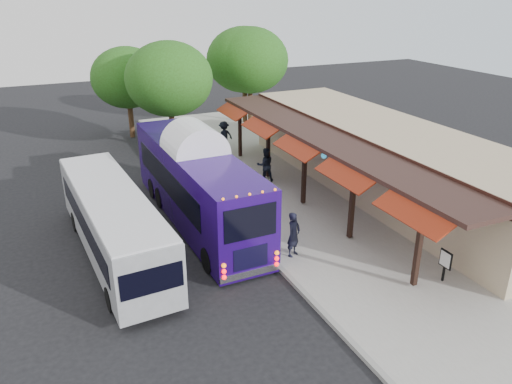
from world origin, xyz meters
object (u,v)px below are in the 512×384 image
ped_c (252,191)px  sign_board (445,261)px  ped_b (265,165)px  coach_bus (196,181)px  ped_d (224,136)px  ped_a (294,234)px  city_bus (113,221)px

ped_c → sign_board: size_ratio=1.53×
ped_b → coach_bus: bearing=43.7°
ped_c → sign_board: (3.73, -8.64, -0.11)m
coach_bus → ped_d: size_ratio=6.12×
ped_a → sign_board: bearing=-73.1°
ped_c → ped_d: (2.16, 9.30, 0.01)m
city_bus → ped_b: (8.84, 4.69, -0.43)m
city_bus → ped_c: 6.89m
ped_d → sign_board: (1.58, -17.94, -0.12)m
ped_b → ped_d: size_ratio=1.00×
coach_bus → ped_c: 2.84m
coach_bus → ped_b: coach_bus is taller
coach_bus → city_bus: bearing=-158.4°
ped_a → sign_board: size_ratio=1.50×
ped_d → city_bus: bearing=40.3°
ped_a → sign_board: 5.63m
ped_d → coach_bus: bearing=51.6°
city_bus → ped_b: size_ratio=5.50×
ped_c → ped_d: 9.55m
city_bus → ped_a: bearing=-29.8°
coach_bus → ped_a: 5.44m
city_bus → ped_d: bearing=47.3°
ped_a → city_bus: bearing=124.6°
city_bus → ped_b: bearing=24.3°
ped_b → ped_d: 6.22m
ped_a → ped_c: (0.32, 4.74, 0.02)m
city_bus → ped_a: (6.37, -3.13, -0.46)m
coach_bus → ped_a: (2.37, -4.81, -0.92)m
ped_b → ped_c: size_ratio=1.01×
sign_board → ped_b: bearing=97.7°
city_bus → ped_c: bearing=9.9°
coach_bus → ped_c: (2.69, -0.07, -0.90)m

